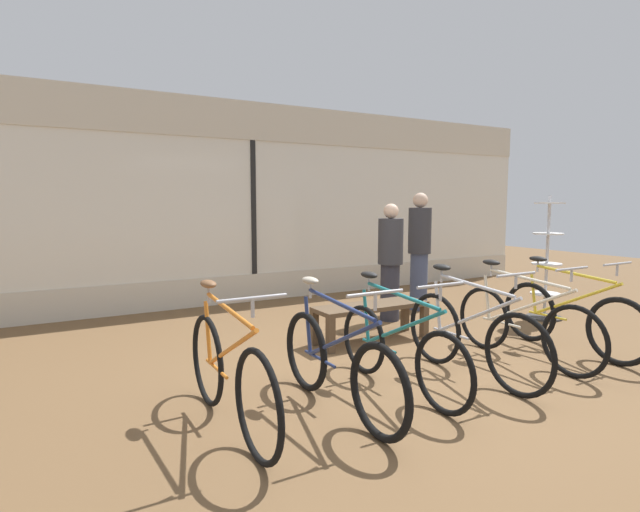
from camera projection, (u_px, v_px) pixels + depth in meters
name	position (u px, v px, depth m)	size (l,w,h in m)	color
ground_plane	(409.00, 370.00, 4.84)	(24.00, 24.00, 0.00)	brown
shop_back_wall	(253.00, 201.00, 8.05)	(12.00, 0.08, 3.20)	beige
bicycle_far_left	(228.00, 374.00, 3.55)	(0.46, 1.77, 1.05)	black
bicycle_left	(337.00, 364.00, 3.86)	(0.46, 1.75, 1.02)	black
bicycle_center_left	(398.00, 349.00, 4.28)	(0.46, 1.73, 1.01)	black
bicycle_center_right	(472.00, 336.00, 4.60)	(0.46, 1.73, 1.04)	black
bicycle_right	(523.00, 324.00, 5.08)	(0.46, 1.76, 1.03)	black
bicycle_far_right	(570.00, 317.00, 5.39)	(0.46, 1.73, 1.03)	black
accessory_rack	(546.00, 269.00, 6.92)	(0.48, 0.48, 1.71)	#333333
display_bench	(371.00, 311.00, 5.82)	(1.40, 0.44, 0.44)	brown
customer_near_rack	(390.00, 260.00, 6.79)	(0.43, 0.43, 1.60)	#2D2D38
customer_by_window	(419.00, 249.00, 7.46)	(0.47, 0.47, 1.76)	#424C6B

